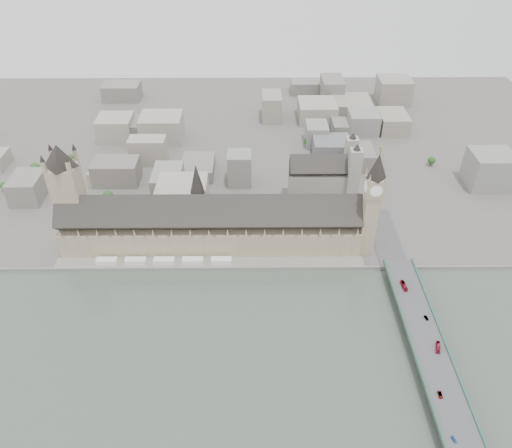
{
  "coord_description": "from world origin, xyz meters",
  "views": [
    {
      "loc": [
        37.93,
        -338.59,
        288.6
      ],
      "look_at": [
        40.6,
        16.98,
        25.63
      ],
      "focal_mm": 35.0,
      "sensor_mm": 36.0,
      "label": 1
    }
  ],
  "objects_px": {
    "red_bus_north": "(404,286)",
    "red_bus_south": "(438,347)",
    "victoria_tower": "(68,191)",
    "westminster_bridge": "(420,329)",
    "car_grey": "(440,395)",
    "palace_of_westminster": "(211,225)",
    "elizabeth_tower": "(373,199)",
    "car_blue": "(454,439)",
    "car_silver": "(426,318)",
    "westminster_abbey": "(325,178)"
  },
  "relations": [
    {
      "from": "westminster_bridge",
      "to": "car_grey",
      "type": "xyz_separation_m",
      "value": [
        -4.62,
        -60.57,
        5.9
      ]
    },
    {
      "from": "red_bus_north",
      "to": "car_grey",
      "type": "xyz_separation_m",
      "value": [
        -1.18,
        -99.82,
        -0.82
      ]
    },
    {
      "from": "red_bus_north",
      "to": "red_bus_south",
      "type": "relative_size",
      "value": 1.1
    },
    {
      "from": "red_bus_south",
      "to": "car_silver",
      "type": "relative_size",
      "value": 2.26
    },
    {
      "from": "palace_of_westminster",
      "to": "victoria_tower",
      "type": "height_order",
      "value": "victoria_tower"
    },
    {
      "from": "westminster_abbey",
      "to": "car_grey",
      "type": "relative_size",
      "value": 12.15
    },
    {
      "from": "victoria_tower",
      "to": "car_grey",
      "type": "height_order",
      "value": "victoria_tower"
    },
    {
      "from": "westminster_abbey",
      "to": "car_silver",
      "type": "distance_m",
      "value": 186.37
    },
    {
      "from": "westminster_abbey",
      "to": "red_bus_south",
      "type": "xyz_separation_m",
      "value": [
        56.38,
        -205.26,
        -13.38
      ]
    },
    {
      "from": "victoria_tower",
      "to": "red_bus_north",
      "type": "relative_size",
      "value": 8.74
    },
    {
      "from": "red_bus_north",
      "to": "red_bus_south",
      "type": "bearing_deg",
      "value": -86.06
    },
    {
      "from": "elizabeth_tower",
      "to": "car_blue",
      "type": "height_order",
      "value": "elizabeth_tower"
    },
    {
      "from": "red_bus_north",
      "to": "car_grey",
      "type": "bearing_deg",
      "value": -94.76
    },
    {
      "from": "red_bus_north",
      "to": "victoria_tower",
      "type": "bearing_deg",
      "value": 161.1
    },
    {
      "from": "westminster_abbey",
      "to": "red_bus_south",
      "type": "bearing_deg",
      "value": -74.64
    },
    {
      "from": "victoria_tower",
      "to": "elizabeth_tower",
      "type": "bearing_deg",
      "value": -3.96
    },
    {
      "from": "palace_of_westminster",
      "to": "westminster_bridge",
      "type": "relative_size",
      "value": 0.82
    },
    {
      "from": "elizabeth_tower",
      "to": "car_blue",
      "type": "bearing_deg",
      "value": -84.39
    },
    {
      "from": "red_bus_north",
      "to": "car_silver",
      "type": "bearing_deg",
      "value": -79.92
    },
    {
      "from": "victoria_tower",
      "to": "red_bus_south",
      "type": "distance_m",
      "value": 322.73
    },
    {
      "from": "victoria_tower",
      "to": "car_blue",
      "type": "distance_m",
      "value": 348.11
    },
    {
      "from": "palace_of_westminster",
      "to": "red_bus_south",
      "type": "distance_m",
      "value": 212.13
    },
    {
      "from": "victoria_tower",
      "to": "car_grey",
      "type": "relative_size",
      "value": 17.87
    },
    {
      "from": "westminster_abbey",
      "to": "red_bus_south",
      "type": "distance_m",
      "value": 213.28
    },
    {
      "from": "red_bus_south",
      "to": "car_blue",
      "type": "bearing_deg",
      "value": -81.85
    },
    {
      "from": "red_bus_north",
      "to": "car_blue",
      "type": "distance_m",
      "value": 130.14
    },
    {
      "from": "car_silver",
      "to": "elizabeth_tower",
      "type": "bearing_deg",
      "value": 93.93
    },
    {
      "from": "palace_of_westminster",
      "to": "car_blue",
      "type": "bearing_deg",
      "value": -51.72
    },
    {
      "from": "victoria_tower",
      "to": "red_bus_south",
      "type": "bearing_deg",
      "value": -25.22
    },
    {
      "from": "westminster_bridge",
      "to": "red_bus_south",
      "type": "xyz_separation_m",
      "value": [
        5.3,
        -22.76,
        6.57
      ]
    },
    {
      "from": "red_bus_north",
      "to": "car_silver",
      "type": "height_order",
      "value": "red_bus_north"
    },
    {
      "from": "car_silver",
      "to": "car_grey",
      "type": "distance_m",
      "value": 66.64
    },
    {
      "from": "car_blue",
      "to": "westminster_abbey",
      "type": "bearing_deg",
      "value": 82.96
    },
    {
      "from": "victoria_tower",
      "to": "car_blue",
      "type": "relative_size",
      "value": 23.3
    },
    {
      "from": "car_silver",
      "to": "victoria_tower",
      "type": "bearing_deg",
      "value": 145.52
    },
    {
      "from": "victoria_tower",
      "to": "westminster_abbey",
      "type": "distance_m",
      "value": 244.79
    },
    {
      "from": "westminster_bridge",
      "to": "red_bus_north",
      "type": "xyz_separation_m",
      "value": [
        -3.43,
        39.25,
        6.72
      ]
    },
    {
      "from": "elizabeth_tower",
      "to": "car_blue",
      "type": "xyz_separation_m",
      "value": [
        18.32,
        -186.36,
        -47.11
      ]
    },
    {
      "from": "palace_of_westminster",
      "to": "car_silver",
      "type": "height_order",
      "value": "palace_of_westminster"
    },
    {
      "from": "red_bus_south",
      "to": "victoria_tower",
      "type": "bearing_deg",
      "value": 172.1
    },
    {
      "from": "palace_of_westminster",
      "to": "victoria_tower",
      "type": "relative_size",
      "value": 2.65
    },
    {
      "from": "victoria_tower",
      "to": "westminster_bridge",
      "type": "bearing_deg",
      "value": -21.78
    },
    {
      "from": "elizabeth_tower",
      "to": "victoria_tower",
      "type": "bearing_deg",
      "value": 176.04
    },
    {
      "from": "palace_of_westminster",
      "to": "red_bus_south",
      "type": "relative_size",
      "value": 25.48
    },
    {
      "from": "victoria_tower",
      "to": "red_bus_north",
      "type": "height_order",
      "value": "victoria_tower"
    },
    {
      "from": "palace_of_westminster",
      "to": "red_bus_north",
      "type": "height_order",
      "value": "palace_of_westminster"
    },
    {
      "from": "elizabeth_tower",
      "to": "car_grey",
      "type": "bearing_deg",
      "value": -82.92
    },
    {
      "from": "car_blue",
      "to": "car_grey",
      "type": "distance_m",
      "value": 30.32
    },
    {
      "from": "palace_of_westminster",
      "to": "elizabeth_tower",
      "type": "xyz_separation_m",
      "value": [
        138.0,
        -11.7,
        35.38
      ]
    },
    {
      "from": "palace_of_westminster",
      "to": "red_bus_south",
      "type": "xyz_separation_m",
      "value": [
        167.3,
        -129.96,
        -11.01
      ]
    }
  ]
}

